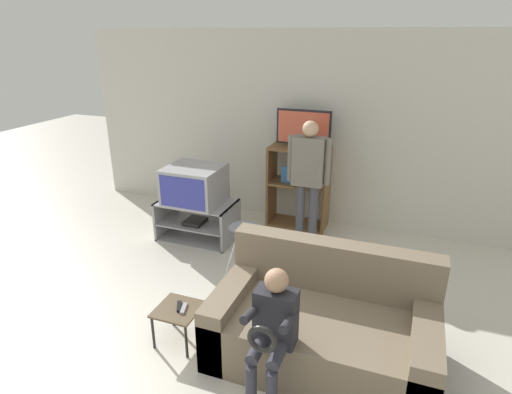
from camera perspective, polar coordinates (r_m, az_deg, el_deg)
The scene contains 12 objects.
wall_back at distance 5.95m, azimuth 5.64°, elevation 8.96°, with size 6.40×0.06×2.60m.
tv_stand at distance 5.64m, azimuth -7.80°, elevation -3.09°, with size 0.98×0.59×0.51m.
television_main at distance 5.45m, azimuth -8.19°, elevation 1.62°, with size 0.68×0.64×0.47m.
media_shelf at distance 5.87m, azimuth 5.67°, elevation 1.41°, with size 0.81×0.41×1.13m.
television_flat at distance 5.64m, azimuth 6.34°, elevation 8.90°, with size 0.72×0.20×0.50m.
folding_stool at distance 4.57m, azimuth -1.51°, elevation -5.41°, with size 0.38×0.43×0.64m.
snack_table at distance 3.88m, azimuth -10.33°, elevation -14.98°, with size 0.37×0.37×0.34m.
remote_control_black at distance 3.85m, azimuth -10.21°, elevation -14.15°, with size 0.04×0.14×0.02m, color black.
remote_control_white at distance 3.82m, azimuth -9.61°, elevation -14.44°, with size 0.04×0.14×0.02m, color gray.
couch at distance 3.71m, azimuth 8.93°, elevation -16.64°, with size 1.77×0.99×0.90m.
person_standing_adult at distance 5.24m, azimuth 7.00°, elevation 3.34°, with size 0.53×0.20×1.59m.
person_seated_child at distance 3.12m, azimuth 2.17°, elevation -17.07°, with size 0.33×0.43×1.05m.
Camera 1 is at (1.50, -2.04, 2.57)m, focal length 30.00 mm.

